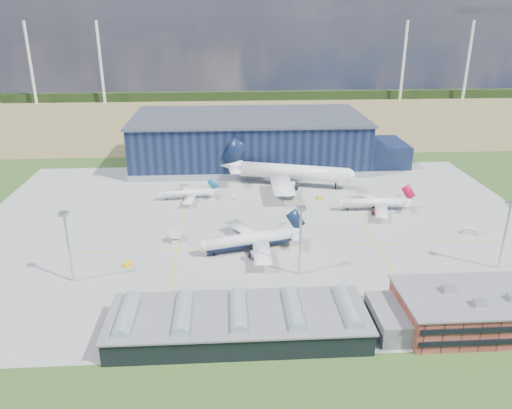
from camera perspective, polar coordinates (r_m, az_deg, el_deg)
name	(u,v)px	position (r m, az deg, el deg)	size (l,w,h in m)	color
ground	(261,235)	(185.38, 0.56, -3.55)	(600.00, 600.00, 0.00)	#29491B
apron	(259,225)	(194.46, 0.35, -2.30)	(220.00, 160.00, 0.08)	gray
farmland	(241,117)	(395.72, -1.73, 9.94)	(600.00, 220.00, 0.01)	olive
treeline	(238,96)	(473.74, -2.06, 12.31)	(600.00, 8.00, 8.00)	black
horizon_dressing	(19,64)	(497.61, -25.45, 14.29)	(440.20, 18.00, 70.00)	white
hangar	(254,142)	(271.23, -0.26, 7.16)	(145.00, 62.00, 26.10)	black
ops_building	(486,309)	(146.51, 24.81, -10.83)	(46.00, 23.00, 10.90)	brown
glass_concourse	(252,321)	(130.97, -0.43, -13.21)	(78.00, 23.00, 8.60)	black
light_mast_west	(67,236)	(158.67, -20.80, -3.36)	(2.60, 2.60, 23.00)	#B7BBBF
light_mast_center	(301,230)	(152.89, 5.12, -2.90)	(2.60, 2.60, 23.00)	#B7BBBF
light_mast_east	(507,225)	(174.58, 26.74, -2.06)	(2.60, 2.60, 23.00)	#B7BBBF
airliner_navy	(249,233)	(171.51, -0.86, -3.31)	(39.77, 38.90, 12.97)	white
airliner_red	(373,198)	(211.91, 13.25, 0.72)	(33.37, 32.65, 10.88)	white
airliner_widebody	(293,164)	(234.78, 4.24, 4.59)	(65.08, 63.66, 21.22)	white
airliner_regional	(186,190)	(221.12, -8.02, 1.69)	(27.32, 26.72, 8.91)	white
gse_tug_b	(127,264)	(168.94, -14.50, -6.65)	(2.01, 3.02, 1.31)	yellow
gse_van_b	(472,231)	(202.28, 23.42, -2.83)	(2.46, 5.36, 2.46)	silver
gse_tug_c	(320,198)	(222.21, 7.32, 0.78)	(1.85, 2.96, 1.29)	yellow
gse_cart_b	(234,198)	(220.65, -2.53, 0.79)	(2.05, 3.08, 1.33)	silver
gse_van_c	(331,292)	(149.33, 8.59, -9.90)	(2.26, 4.71, 2.26)	silver
airstair	(176,237)	(182.55, -9.17, -3.65)	(2.17, 5.43, 3.48)	silver
car_a	(306,304)	(144.13, 5.71, -11.23)	(1.51, 3.76, 1.28)	#99999E
car_b	(231,306)	(142.53, -2.91, -11.55)	(1.33, 3.82, 1.26)	#99999E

